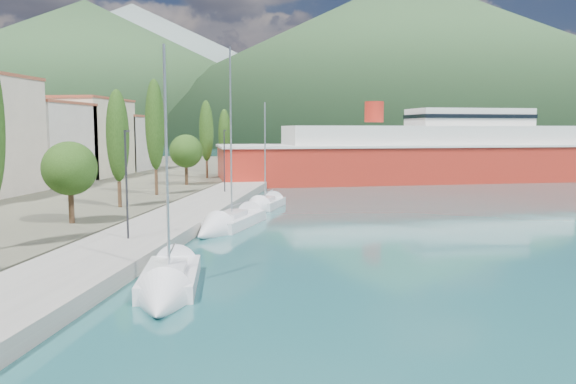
# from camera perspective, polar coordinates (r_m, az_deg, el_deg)

# --- Properties ---
(ground) EXTENTS (1400.00, 1400.00, 0.00)m
(ground) POSITION_cam_1_polar(r_m,az_deg,el_deg) (136.37, 5.14, 3.46)
(ground) COLOR #20585A
(quay) EXTENTS (5.00, 88.00, 0.80)m
(quay) POSITION_cam_1_polar(r_m,az_deg,el_deg) (44.44, -9.80, -2.11)
(quay) COLOR gray
(quay) RESTS_ON ground
(hills_far) EXTENTS (1480.00, 900.00, 180.00)m
(hills_far) POSITION_cam_1_polar(r_m,az_deg,el_deg) (652.92, 18.95, 12.25)
(hills_far) COLOR slate
(hills_far) RESTS_ON ground
(hills_near) EXTENTS (1010.00, 520.00, 115.00)m
(hills_near) POSITION_cam_1_polar(r_m,az_deg,el_deg) (402.22, 20.64, 12.02)
(hills_near) COLOR #2D4C2A
(hills_near) RESTS_ON ground
(town_buildings) EXTENTS (9.20, 69.20, 11.30)m
(town_buildings) POSITION_cam_1_polar(r_m,az_deg,el_deg) (63.85, -27.26, 4.49)
(town_buildings) COLOR beige
(town_buildings) RESTS_ON land_strip
(tree_row) EXTENTS (3.69, 63.13, 10.89)m
(tree_row) POSITION_cam_1_polar(r_m,az_deg,el_deg) (51.38, -14.54, 5.00)
(tree_row) COLOR #47301E
(tree_row) RESTS_ON land_strip
(lamp_posts) EXTENTS (0.15, 45.79, 6.06)m
(lamp_posts) POSITION_cam_1_polar(r_m,az_deg,el_deg) (33.26, -15.49, 1.30)
(lamp_posts) COLOR #2D2D33
(lamp_posts) RESTS_ON quay
(sailboat_near) EXTENTS (4.02, 8.23, 11.37)m
(sailboat_near) POSITION_cam_1_polar(r_m,az_deg,el_deg) (23.83, -12.34, -9.82)
(sailboat_near) COLOR silver
(sailboat_near) RESTS_ON ground
(sailboat_mid) EXTENTS (4.10, 9.67, 13.49)m
(sailboat_mid) POSITION_cam_1_polar(r_m,az_deg,el_deg) (38.41, -6.78, -3.51)
(sailboat_mid) COLOR silver
(sailboat_mid) RESTS_ON ground
(sailboat_far) EXTENTS (3.16, 7.10, 10.09)m
(sailboat_far) POSITION_cam_1_polar(r_m,az_deg,el_deg) (48.23, -2.80, -1.50)
(sailboat_far) COLOR silver
(sailboat_far) RESTS_ON ground
(ferry) EXTENTS (56.70, 27.82, 11.06)m
(ferry) POSITION_cam_1_polar(r_m,az_deg,el_deg) (77.65, 14.19, 3.59)
(ferry) COLOR #B42518
(ferry) RESTS_ON ground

